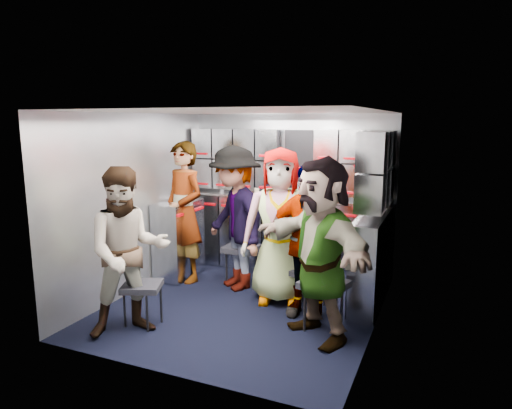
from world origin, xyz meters
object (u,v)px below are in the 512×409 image
at_px(jump_seat_near_left, 142,288).
at_px(attendant_arc_b, 235,218).
at_px(jump_seat_near_right, 324,287).
at_px(attendant_arc_c, 280,226).
at_px(jump_seat_mid_left, 241,250).
at_px(jump_seat_mid_right, 311,276).
at_px(jump_seat_center, 285,261).
at_px(attendant_arc_d, 307,241).
at_px(attendant_standing, 184,212).
at_px(attendant_arc_e, 320,249).
at_px(attendant_arc_a, 128,252).

distance_m(jump_seat_near_left, attendant_arc_b, 1.44).
bearing_deg(jump_seat_near_right, attendant_arc_b, 151.96).
distance_m(jump_seat_near_left, attendant_arc_c, 1.60).
bearing_deg(jump_seat_mid_left, jump_seat_mid_right, -22.60).
height_order(jump_seat_center, attendant_arc_d, attendant_arc_d).
distance_m(attendant_arc_b, attendant_arc_d, 1.11).
bearing_deg(jump_seat_near_right, attendant_arc_c, 141.83).
height_order(attendant_standing, attendant_arc_d, attendant_standing).
bearing_deg(jump_seat_near_left, attendant_arc_d, 31.95).
relative_size(jump_seat_mid_left, attendant_arc_e, 0.28).
bearing_deg(attendant_standing, attendant_arc_c, 13.17).
height_order(jump_seat_near_left, attendant_standing, attendant_standing).
bearing_deg(attendant_standing, jump_seat_mid_left, 34.65).
height_order(jump_seat_near_right, attendant_standing, attendant_standing).
xyz_separation_m(jump_seat_near_left, jump_seat_center, (1.03, 1.31, 0.03)).
xyz_separation_m(jump_seat_center, attendant_arc_a, (-1.03, -1.49, 0.39)).
bearing_deg(jump_seat_center, attendant_arc_c, -90.00).
relative_size(attendant_arc_b, attendant_arc_e, 1.01).
height_order(jump_seat_near_left, jump_seat_near_right, jump_seat_near_right).
height_order(attendant_arc_b, attendant_arc_e, attendant_arc_b).
distance_m(attendant_standing, attendant_arc_d, 1.78).
xyz_separation_m(jump_seat_mid_left, attendant_arc_e, (1.28, -1.04, 0.43)).
distance_m(jump_seat_near_left, attendant_standing, 1.44).
bearing_deg(jump_seat_near_left, jump_seat_mid_right, 36.91).
distance_m(jump_seat_near_right, attendant_arc_c, 0.93).
relative_size(jump_seat_near_left, attendant_arc_a, 0.29).
height_order(attendant_arc_c, attendant_arc_d, attendant_arc_c).
distance_m(jump_seat_near_left, attendant_arc_e, 1.79).
relative_size(jump_seat_center, attendant_arc_e, 0.27).
xyz_separation_m(jump_seat_near_left, jump_seat_mid_left, (0.39, 1.49, 0.04)).
height_order(jump_seat_near_right, attendant_arc_b, attendant_arc_b).
relative_size(attendant_arc_c, attendant_arc_d, 1.08).
bearing_deg(jump_seat_near_left, jump_seat_near_right, 20.43).
bearing_deg(attendant_arc_e, jump_seat_near_right, 128.37).
relative_size(attendant_standing, attendant_arc_e, 1.03).
xyz_separation_m(jump_seat_center, jump_seat_mid_right, (0.39, -0.25, -0.05)).
height_order(jump_seat_mid_right, attendant_standing, attendant_standing).
xyz_separation_m(jump_seat_mid_left, attendant_arc_c, (0.63, -0.35, 0.45)).
bearing_deg(attendant_arc_d, attendant_arc_a, -139.95).
bearing_deg(jump_seat_near_left, jump_seat_mid_left, 75.24).
relative_size(jump_seat_mid_right, attendant_arc_b, 0.26).
relative_size(jump_seat_near_right, attendant_arc_d, 0.31).
relative_size(jump_seat_mid_right, attendant_standing, 0.25).
height_order(jump_seat_near_left, jump_seat_mid_right, jump_seat_near_left).
xyz_separation_m(jump_seat_mid_right, attendant_arc_c, (-0.39, 0.07, 0.50)).
xyz_separation_m(attendant_arc_b, attendant_arc_d, (1.02, -0.42, -0.06)).
relative_size(jump_seat_mid_right, attendant_arc_a, 0.28).
distance_m(attendant_arc_a, attendant_arc_e, 1.79).
bearing_deg(jump_seat_near_left, attendant_arc_e, 14.83).
relative_size(jump_seat_near_right, attendant_arc_a, 0.31).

